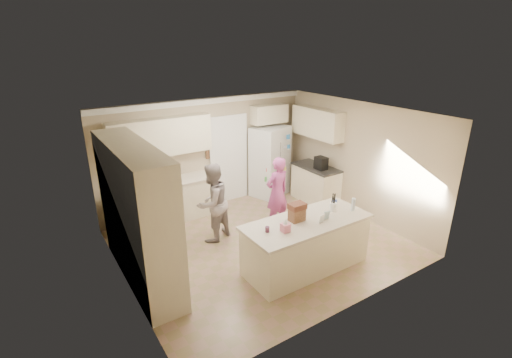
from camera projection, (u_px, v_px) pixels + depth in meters
floor at (261, 244)px, 7.43m from camera, size 5.20×4.60×0.02m
ceiling at (262, 114)px, 6.51m from camera, size 5.20×4.60×0.02m
wall_back at (207, 153)px, 8.78m from camera, size 5.20×0.02×2.60m
wall_front at (354, 233)px, 5.16m from camera, size 5.20×0.02×2.60m
wall_left at (120, 217)px, 5.63m from camera, size 0.02×4.60×2.60m
wall_right at (358, 160)px, 8.31m from camera, size 0.02×4.60×2.60m
crown_back at (206, 101)px, 8.30m from camera, size 5.20×0.08×0.12m
pantry_bank at (137, 215)px, 5.99m from camera, size 0.60×2.60×2.35m
back_base_cab at (169, 202)px, 8.25m from camera, size 2.20×0.60×0.88m
back_countertop at (167, 183)px, 8.08m from camera, size 2.24×0.63×0.04m
back_upper_cab at (161, 137)px, 7.83m from camera, size 2.20×0.35×0.80m
doorway_opening at (228, 160)px, 9.12m from camera, size 0.90×0.06×2.10m
doorway_casing at (229, 160)px, 9.10m from camera, size 1.02×0.03×2.22m
wall_frame_upper at (208, 144)px, 8.67m from camera, size 0.15×0.02×0.20m
wall_frame_lower at (209, 155)px, 8.76m from camera, size 0.15×0.02×0.20m
refrigerator at (270, 161)px, 9.50m from camera, size 1.08×0.95×1.80m
fridge_seam at (278, 165)px, 9.23m from camera, size 0.02×0.02×1.78m
fridge_dispenser at (271, 157)px, 9.02m from camera, size 0.22×0.03×0.35m
fridge_handle_l at (277, 160)px, 9.14m from camera, size 0.02×0.02×0.85m
fridge_handle_r at (280, 159)px, 9.19m from camera, size 0.02×0.02×0.85m
over_fridge_cab at (269, 114)px, 9.20m from camera, size 0.95×0.35×0.45m
right_base_cab at (315, 185)px, 9.24m from camera, size 0.60×1.20×0.88m
right_countertop at (316, 167)px, 9.07m from camera, size 0.63×1.24×0.04m
right_upper_cab at (317, 123)px, 8.92m from camera, size 0.35×1.50×0.70m
coffee_maker at (321, 163)px, 8.83m from camera, size 0.22×0.28×0.30m
island_base at (306, 245)px, 6.51m from camera, size 2.20×0.90×0.88m
island_top at (307, 222)px, 6.35m from camera, size 2.28×0.96×0.05m
utensil_crock at (333, 207)px, 6.69m from camera, size 0.13×0.13×0.15m
tissue_box at (285, 228)px, 5.96m from camera, size 0.13×0.13×0.14m
tissue_plume at (286, 221)px, 5.92m from camera, size 0.08×0.08×0.08m
dollhouse_body at (297, 215)px, 6.31m from camera, size 0.26×0.18×0.22m
dollhouse_roof at (297, 206)px, 6.25m from camera, size 0.28×0.20×0.10m
jam_jar at (267, 229)px, 5.96m from camera, size 0.07×0.07×0.09m
greeting_card_a at (322, 219)px, 6.24m from camera, size 0.12×0.06×0.16m
greeting_card_b at (327, 215)px, 6.35m from camera, size 0.12×0.05×0.16m
water_bottle at (353, 205)px, 6.67m from camera, size 0.07×0.07×0.24m
shaker_salt at (333, 203)px, 6.92m from camera, size 0.05×0.05×0.09m
shaker_pepper at (336, 202)px, 6.96m from camera, size 0.05×0.05×0.09m
teen_boy at (212, 203)px, 7.32m from camera, size 0.95×0.86×1.61m
teen_girl at (277, 193)px, 7.86m from camera, size 0.60×0.42×1.57m
fridge_magnets at (278, 165)px, 9.22m from camera, size 0.76×0.02×1.44m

